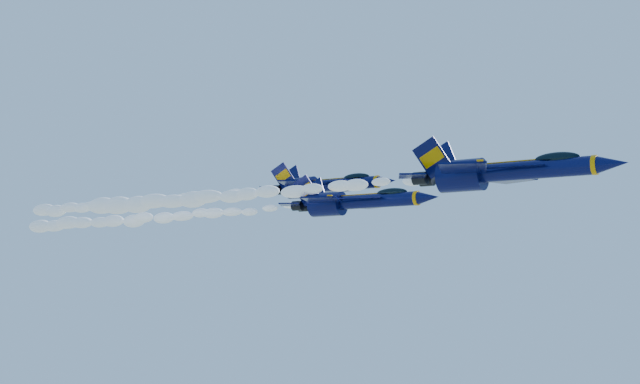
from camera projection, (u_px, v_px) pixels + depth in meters
The scene contains 6 objects.
jet_lead at pixel (502, 171), 75.41m from camera, with size 18.37×15.07×6.83m.
smoke_trail_jet_lead at pixel (235, 196), 90.40m from camera, with size 41.18×2.05×1.84m, color white.
jet_second at pixel (355, 201), 89.33m from camera, with size 16.25×13.33×6.04m.
smoke_trail_jet_second at pixel (150, 218), 103.85m from camera, with size 41.18×1.81×1.63m, color white.
jet_third at pixel (325, 185), 98.62m from camera, with size 15.47×12.69×5.75m.
smoke_trail_jet_third at pixel (143, 202), 112.97m from camera, with size 41.18×1.72×1.55m, color white.
Camera 1 is at (48.51, -82.47, 141.55)m, focal length 50.00 mm.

